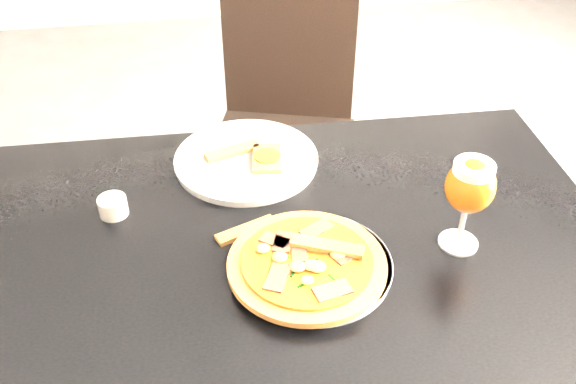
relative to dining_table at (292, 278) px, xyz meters
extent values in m
cube|color=black|center=(0.00, 0.00, 0.08)|extent=(1.22, 0.83, 0.03)
cylinder|color=black|center=(-0.53, 0.36, -0.30)|extent=(0.05, 0.05, 0.72)
cylinder|color=black|center=(0.55, 0.32, -0.30)|extent=(0.05, 0.05, 0.72)
cube|color=black|center=(0.09, 0.71, -0.21)|extent=(0.52, 0.52, 0.04)
cylinder|color=black|center=(-0.12, 0.60, -0.45)|extent=(0.04, 0.04, 0.43)
cylinder|color=black|center=(0.20, 0.50, -0.45)|extent=(0.04, 0.04, 0.43)
cylinder|color=black|center=(-0.02, 0.92, -0.45)|extent=(0.04, 0.04, 0.43)
cylinder|color=black|center=(0.30, 0.82, -0.45)|extent=(0.04, 0.04, 0.43)
cube|color=black|center=(0.14, 0.89, 0.03)|extent=(0.39, 0.15, 0.42)
cylinder|color=silver|center=(0.03, -0.07, 0.10)|extent=(0.36, 0.36, 0.01)
cylinder|color=#9F5826|center=(0.01, -0.08, 0.11)|extent=(0.27, 0.27, 0.01)
cylinder|color=#AF370E|center=(0.01, -0.08, 0.12)|extent=(0.23, 0.23, 0.01)
cube|color=#533224|center=(0.04, -0.08, 0.12)|extent=(0.05, 0.03, 0.00)
cube|color=#533224|center=(0.04, -0.04, 0.12)|extent=(0.06, 0.06, 0.00)
cube|color=#533224|center=(0.00, -0.01, 0.12)|extent=(0.04, 0.06, 0.00)
cube|color=#533224|center=(-0.01, -0.07, 0.12)|extent=(0.06, 0.05, 0.00)
cube|color=#533224|center=(-0.03, -0.10, 0.12)|extent=(0.06, 0.05, 0.00)
cube|color=#533224|center=(0.00, -0.15, 0.12)|extent=(0.04, 0.06, 0.00)
cube|color=#533224|center=(0.03, -0.10, 0.12)|extent=(0.06, 0.06, 0.00)
ellipsoid|color=#E5BC4A|center=(0.03, -0.07, 0.13)|extent=(0.03, 0.03, 0.01)
ellipsoid|color=#E5BC4A|center=(0.02, -0.01, 0.13)|extent=(0.03, 0.03, 0.01)
ellipsoid|color=#E5BC4A|center=(0.00, -0.06, 0.13)|extent=(0.03, 0.03, 0.01)
ellipsoid|color=#E5BC4A|center=(-0.06, -0.08, 0.13)|extent=(0.03, 0.03, 0.01)
ellipsoid|color=#E5BC4A|center=(0.00, -0.10, 0.13)|extent=(0.03, 0.03, 0.01)
ellipsoid|color=#E5BC4A|center=(0.03, -0.15, 0.13)|extent=(0.03, 0.03, 0.01)
ellipsoid|color=#E5BC4A|center=(0.03, -0.09, 0.13)|extent=(0.03, 0.03, 0.01)
cube|color=#0F480C|center=(0.02, -0.07, 0.12)|extent=(0.01, 0.02, 0.00)
cube|color=#0F480C|center=(0.01, -0.04, 0.12)|extent=(0.00, 0.02, 0.00)
cube|color=#0F480C|center=(-0.02, -0.01, 0.12)|extent=(0.01, 0.02, 0.00)
cube|color=#0F480C|center=(-0.01, -0.06, 0.12)|extent=(0.02, 0.01, 0.00)
cube|color=#0F480C|center=(-0.04, -0.06, 0.12)|extent=(0.02, 0.01, 0.00)
cube|color=#0F480C|center=(0.00, -0.08, 0.12)|extent=(0.02, 0.01, 0.00)
cube|color=#0F480C|center=(-0.03, -0.10, 0.12)|extent=(0.02, 0.01, 0.00)
cube|color=#0F480C|center=(-0.03, -0.14, 0.12)|extent=(0.01, 0.02, 0.00)
cube|color=#0F480C|center=(0.01, -0.11, 0.12)|extent=(0.01, 0.02, 0.00)
cube|color=#0F480C|center=(0.03, -0.14, 0.12)|extent=(0.01, 0.02, 0.00)
cube|color=#0F480C|center=(0.02, -0.09, 0.12)|extent=(0.01, 0.02, 0.00)
cube|color=#0F480C|center=(0.05, -0.10, 0.12)|extent=(0.02, 0.01, 0.00)
cube|color=#0F480C|center=(0.09, -0.08, 0.12)|extent=(0.02, 0.00, 0.00)
cube|color=#0F480C|center=(0.04, -0.07, 0.12)|extent=(0.02, 0.01, 0.00)
cube|color=#0F480C|center=(0.05, -0.04, 0.12)|extent=(0.01, 0.01, 0.00)
cube|color=#9F5826|center=(0.05, -0.09, 0.13)|extent=(0.13, 0.08, 0.01)
cylinder|color=silver|center=(-0.05, 0.26, 0.10)|extent=(0.40, 0.40, 0.02)
cube|color=#9F5826|center=(-0.08, 0.28, 0.11)|extent=(0.12, 0.06, 0.01)
cube|color=#9F5826|center=(-0.01, 0.24, 0.11)|extent=(0.07, 0.11, 0.01)
cylinder|color=#AF370E|center=(-0.01, 0.24, 0.12)|extent=(0.06, 0.06, 0.00)
cube|color=#9F5826|center=(-0.08, 0.04, 0.09)|extent=(0.12, 0.07, 0.01)
cylinder|color=#B8B2A5|center=(-0.32, 0.14, 0.11)|extent=(0.06, 0.06, 0.04)
cylinder|color=gold|center=(-0.32, 0.14, 0.12)|extent=(0.05, 0.05, 0.01)
cylinder|color=#B1B5BB|center=(0.30, -0.05, 0.09)|extent=(0.07, 0.07, 0.01)
cylinder|color=#B1B5BB|center=(0.30, -0.05, 0.13)|extent=(0.01, 0.01, 0.08)
ellipsoid|color=#92460E|center=(0.30, -0.05, 0.22)|extent=(0.09, 0.09, 0.10)
cylinder|color=white|center=(0.30, -0.05, 0.26)|extent=(0.07, 0.07, 0.02)
camera|label=1|loc=(-0.15, -0.85, 0.88)|focal=40.00mm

